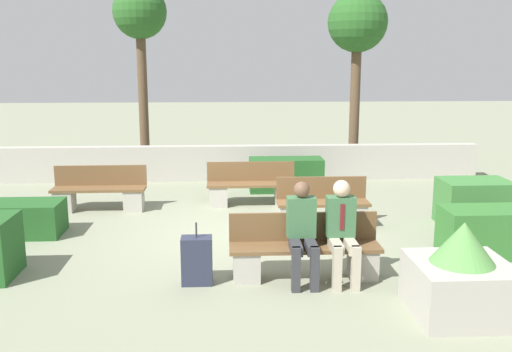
# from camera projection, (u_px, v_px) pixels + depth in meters

# --- Properties ---
(ground_plane) EXTENTS (60.00, 60.00, 0.00)m
(ground_plane) POSITION_uv_depth(u_px,v_px,m) (244.00, 234.00, 9.70)
(ground_plane) COLOR gray
(perimeter_wall) EXTENTS (11.81, 0.30, 0.85)m
(perimeter_wall) POSITION_uv_depth(u_px,v_px,m) (238.00, 163.00, 13.94)
(perimeter_wall) COLOR #ADA89E
(perimeter_wall) RESTS_ON ground_plane
(bench_front) EXTENTS (2.04, 0.49, 0.86)m
(bench_front) POSITION_uv_depth(u_px,v_px,m) (305.00, 253.00, 7.71)
(bench_front) COLOR brown
(bench_front) RESTS_ON ground_plane
(bench_left_side) EXTENTS (1.79, 0.49, 0.86)m
(bench_left_side) POSITION_uv_depth(u_px,v_px,m) (251.00, 189.00, 11.55)
(bench_left_side) COLOR brown
(bench_left_side) RESTS_ON ground_plane
(bench_right_side) EXTENTS (1.80, 0.48, 0.86)m
(bench_right_side) POSITION_uv_depth(u_px,v_px,m) (99.00, 194.00, 11.15)
(bench_right_side) COLOR brown
(bench_right_side) RESTS_ON ground_plane
(bench_back) EXTENTS (1.62, 0.48, 0.86)m
(bench_back) POSITION_uv_depth(u_px,v_px,m) (323.00, 209.00, 10.07)
(bench_back) COLOR brown
(bench_back) RESTS_ON ground_plane
(person_seated_man) EXTENTS (0.38, 0.64, 1.36)m
(person_seated_man) POSITION_uv_depth(u_px,v_px,m) (342.00, 226.00, 7.52)
(person_seated_man) COLOR #B2A893
(person_seated_man) RESTS_ON ground_plane
(person_seated_woman) EXTENTS (0.38, 0.64, 1.34)m
(person_seated_woman) POSITION_uv_depth(u_px,v_px,m) (302.00, 228.00, 7.49)
(person_seated_woman) COLOR #333338
(person_seated_woman) RESTS_ON ground_plane
(hedge_block_near_right) EXTENTS (1.19, 0.85, 0.82)m
(hedge_block_near_right) POSITION_uv_depth(u_px,v_px,m) (474.00, 203.00, 10.13)
(hedge_block_near_right) COLOR #3D7A38
(hedge_block_near_right) RESTS_ON ground_plane
(hedge_block_mid_right) EXTENTS (1.63, 0.67, 0.74)m
(hedge_block_mid_right) POSITION_uv_depth(u_px,v_px,m) (286.00, 175.00, 12.79)
(hedge_block_mid_right) COLOR #235623
(hedge_block_mid_right) RESTS_ON ground_plane
(hedge_block_far_left) EXTENTS (1.72, 0.74, 0.71)m
(hedge_block_far_left) POSITION_uv_depth(u_px,v_px,m) (499.00, 231.00, 8.63)
(hedge_block_far_left) COLOR #33702D
(hedge_block_far_left) RESTS_ON ground_plane
(planter_corner_left) EXTENTS (1.10, 1.10, 1.11)m
(planter_corner_left) POSITION_uv_depth(u_px,v_px,m) (461.00, 277.00, 6.55)
(planter_corner_left) COLOR #ADA89E
(planter_corner_left) RESTS_ON ground_plane
(suitcase) EXTENTS (0.40, 0.26, 0.84)m
(suitcase) POSITION_uv_depth(u_px,v_px,m) (197.00, 260.00, 7.49)
(suitcase) COLOR #282D42
(suitcase) RESTS_ON ground_plane
(tree_leftmost) EXTENTS (1.38, 1.38, 4.79)m
(tree_leftmost) POSITION_uv_depth(u_px,v_px,m) (140.00, 19.00, 14.58)
(tree_leftmost) COLOR brown
(tree_leftmost) RESTS_ON ground_plane
(tree_center_left) EXTENTS (1.51, 1.51, 4.59)m
(tree_center_left) POSITION_uv_depth(u_px,v_px,m) (357.00, 27.00, 14.43)
(tree_center_left) COLOR brown
(tree_center_left) RESTS_ON ground_plane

